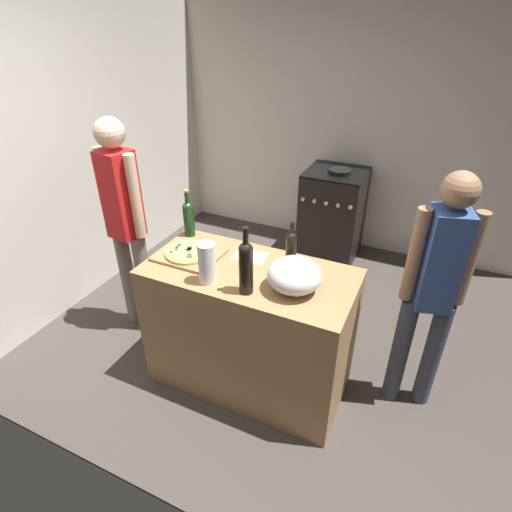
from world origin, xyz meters
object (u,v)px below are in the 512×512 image
object	(u,v)px
person_in_stripes	(125,218)
person_in_red	(434,288)
paper_towel_roll	(207,263)
wine_bottle_clear	(189,217)
pizza	(189,252)
stove	(332,215)
wine_bottle_amber	(291,247)
wine_bottle_dark	(246,265)
mixing_bowl	(294,275)

from	to	relation	value
person_in_stripes	person_in_red	distance (m)	2.11
paper_towel_roll	wine_bottle_clear	size ratio (longest dim) A/B	0.76
pizza	stove	size ratio (longest dim) A/B	0.31
wine_bottle_amber	person_in_red	bearing A→B (deg)	9.25
paper_towel_roll	wine_bottle_clear	bearing A→B (deg)	132.75
person_in_stripes	wine_bottle_dark	bearing A→B (deg)	-17.26
paper_towel_roll	person_in_stripes	distance (m)	0.98
wine_bottle_dark	person_in_stripes	world-z (taller)	person_in_stripes
wine_bottle_amber	person_in_red	xyz separation A→B (m)	(0.82, 0.13, -0.14)
wine_bottle_amber	stove	size ratio (longest dim) A/B	0.31
wine_bottle_dark	person_in_red	xyz separation A→B (m)	(0.95, 0.49, -0.18)
mixing_bowl	paper_towel_roll	bearing A→B (deg)	-163.70
mixing_bowl	person_in_red	distance (m)	0.81
wine_bottle_amber	person_in_red	world-z (taller)	person_in_red
paper_towel_roll	wine_bottle_clear	world-z (taller)	wine_bottle_clear
wine_bottle_clear	wine_bottle_dark	world-z (taller)	wine_bottle_dark
mixing_bowl	person_in_stripes	xyz separation A→B (m)	(-1.39, 0.22, -0.03)
wine_bottle_amber	stove	world-z (taller)	wine_bottle_amber
mixing_bowl	paper_towel_roll	size ratio (longest dim) A/B	1.22
wine_bottle_amber	wine_bottle_clear	xyz separation A→B (m)	(-0.78, 0.09, 0.01)
wine_bottle_amber	wine_bottle_dark	xyz separation A→B (m)	(-0.13, -0.36, 0.04)
wine_bottle_dark	person_in_red	world-z (taller)	person_in_red
pizza	person_in_stripes	xyz separation A→B (m)	(-0.65, 0.17, 0.03)
paper_towel_roll	wine_bottle_amber	distance (m)	0.52
pizza	wine_bottle_dark	size ratio (longest dim) A/B	0.74
wine_bottle_amber	wine_bottle_dark	world-z (taller)	wine_bottle_dark
wine_bottle_clear	paper_towel_roll	bearing A→B (deg)	-47.25
pizza	stove	distance (m)	2.04
pizza	stove	bearing A→B (deg)	77.24
stove	paper_towel_roll	bearing A→B (deg)	-94.80
person_in_stripes	wine_bottle_amber	bearing A→B (deg)	-0.08
wine_bottle_clear	person_in_red	bearing A→B (deg)	1.75
wine_bottle_amber	person_in_stripes	size ratio (longest dim) A/B	0.18
pizza	mixing_bowl	world-z (taller)	mixing_bowl
mixing_bowl	wine_bottle_clear	size ratio (longest dim) A/B	0.93
pizza	person_in_stripes	world-z (taller)	person_in_stripes
paper_towel_roll	person_in_red	size ratio (longest dim) A/B	0.16
paper_towel_roll	person_in_stripes	size ratio (longest dim) A/B	0.15
pizza	paper_towel_roll	distance (m)	0.34
stove	person_in_red	world-z (taller)	person_in_red
wine_bottle_dark	pizza	bearing A→B (deg)	159.21
mixing_bowl	person_in_stripes	world-z (taller)	person_in_stripes
person_in_stripes	person_in_red	bearing A→B (deg)	3.60
wine_bottle_amber	person_in_red	size ratio (longest dim) A/B	0.19
mixing_bowl	wine_bottle_amber	distance (m)	0.25
mixing_bowl	stove	bearing A→B (deg)	98.54
paper_towel_roll	wine_bottle_dark	size ratio (longest dim) A/B	0.63
person_in_red	wine_bottle_amber	bearing A→B (deg)	-170.75
person_in_stripes	pizza	bearing A→B (deg)	-14.42
wine_bottle_amber	wine_bottle_clear	distance (m)	0.79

